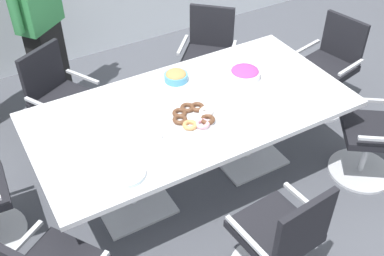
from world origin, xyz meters
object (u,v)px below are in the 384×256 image
object	(u,v)px
conference_table	(192,120)
plate_stack	(127,174)
person_standing_1	(39,16)
office_chair_5	(328,71)
snack_bowl_candy_mix	(245,73)
office_chair_3	(279,241)
office_chair_0	(62,105)
napkin_pile	(146,133)
donut_platter	(194,116)
snack_bowl_cookies	(176,76)
office_chair_4	(378,136)
office_chair_6	(208,60)

from	to	relation	value
conference_table	plate_stack	size ratio (longest dim) A/B	10.08
person_standing_1	plate_stack	bearing A→B (deg)	50.23
conference_table	office_chair_5	xyz separation A→B (m)	(1.66, 0.25, -0.22)
snack_bowl_candy_mix	office_chair_3	bearing A→B (deg)	-114.53
office_chair_3	person_standing_1	xyz separation A→B (m)	(-0.67, 2.66, 0.58)
office_chair_0	napkin_pile	world-z (taller)	office_chair_0
plate_stack	conference_table	bearing A→B (deg)	30.01
office_chair_5	office_chair_0	bearing A→B (deg)	60.76
office_chair_0	donut_platter	size ratio (longest dim) A/B	2.81
conference_table	snack_bowl_candy_mix	size ratio (longest dim) A/B	9.39
snack_bowl_cookies	napkin_pile	bearing A→B (deg)	-135.34
office_chair_0	office_chair_4	distance (m)	2.67
conference_table	donut_platter	world-z (taller)	donut_platter
plate_stack	office_chair_4	bearing A→B (deg)	-7.72
conference_table	snack_bowl_cookies	bearing A→B (deg)	79.67
office_chair_4	plate_stack	distance (m)	2.09
donut_platter	napkin_pile	xyz separation A→B (m)	(-0.38, -0.00, 0.00)
snack_bowl_candy_mix	napkin_pile	xyz separation A→B (m)	(-1.01, -0.27, -0.02)
plate_stack	donut_platter	bearing A→B (deg)	23.63
office_chair_0	office_chair_5	bearing A→B (deg)	134.16
conference_table	office_chair_5	distance (m)	1.69
office_chair_6	office_chair_0	bearing A→B (deg)	42.59
office_chair_5	snack_bowl_cookies	distance (m)	1.64
office_chair_4	napkin_pile	bearing A→B (deg)	107.92
person_standing_1	snack_bowl_cookies	bearing A→B (deg)	83.25
office_chair_3	person_standing_1	size ratio (longest dim) A/B	0.49
office_chair_6	person_standing_1	bearing A→B (deg)	20.85
office_chair_4	office_chair_5	xyz separation A→B (m)	(0.33, 0.93, 0.00)
office_chair_6	napkin_pile	bearing A→B (deg)	85.91
office_chair_4	napkin_pile	xyz separation A→B (m)	(-1.77, 0.56, 0.37)
office_chair_4	office_chair_6	xyz separation A→B (m)	(-0.58, 1.67, 0.00)
donut_platter	plate_stack	size ratio (longest dim) A/B	1.36
office_chair_3	snack_bowl_cookies	world-z (taller)	office_chair_3
office_chair_3	snack_bowl_candy_mix	world-z (taller)	office_chair_3
person_standing_1	donut_platter	size ratio (longest dim) A/B	5.77
office_chair_3	office_chair_5	distance (m)	2.14
person_standing_1	napkin_pile	distance (m)	1.71
plate_stack	napkin_pile	distance (m)	0.39
office_chair_3	plate_stack	xyz separation A→B (m)	(-0.71, 0.70, 0.36)
snack_bowl_cookies	napkin_pile	distance (m)	0.71
office_chair_3	office_chair_4	distance (m)	1.39
office_chair_5	napkin_pile	xyz separation A→B (m)	(-2.10, -0.37, 0.37)
office_chair_0	snack_bowl_cookies	xyz separation A→B (m)	(0.81, -0.62, 0.39)
conference_table	office_chair_0	distance (m)	1.26
office_chair_5	napkin_pile	size ratio (longest dim) A/B	5.43
office_chair_3	office_chair_4	bearing A→B (deg)	12.65
napkin_pile	office_chair_4	bearing A→B (deg)	-17.50
snack_bowl_cookies	donut_platter	size ratio (longest dim) A/B	0.58
office_chair_6	snack_bowl_cookies	xyz separation A→B (m)	(-0.68, -0.61, 0.39)
office_chair_0	snack_bowl_candy_mix	bearing A→B (deg)	118.51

